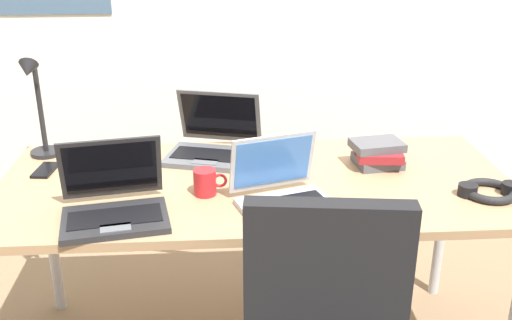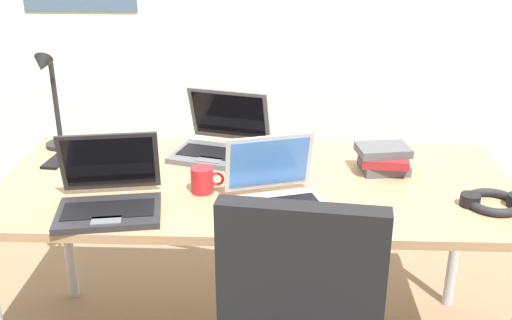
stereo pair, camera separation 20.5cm
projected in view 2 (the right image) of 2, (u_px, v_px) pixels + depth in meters
The scene contains 10 objects.
desk at pixel (256, 196), 2.12m from camera, with size 1.80×0.80×0.74m.
desk_lamp at pixel (52, 102), 2.30m from camera, with size 0.12×0.18×0.40m.
laptop_front_left at pixel (109, 196), 1.87m from camera, with size 0.36×0.33×0.23m.
laptop_front_right at pixel (221, 143), 2.31m from camera, with size 0.40×0.37×0.24m.
laptop_center at pixel (276, 193), 1.90m from camera, with size 0.35×0.32×0.22m.
computer_mouse at pixel (144, 153), 2.29m from camera, with size 0.06×0.10×0.03m, color black.
cell_phone at pixel (56, 161), 2.25m from camera, with size 0.06×0.14×0.01m, color black.
headphones at pixel (494, 202), 1.91m from camera, with size 0.21×0.18×0.04m.
book_stack at pixel (384, 159), 2.16m from camera, with size 0.20×0.17×0.10m.
coffee_mug at pixel (203, 180), 2.00m from camera, with size 0.11×0.08×0.09m.
Camera 2 is at (0.07, -1.91, 1.60)m, focal length 41.83 mm.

